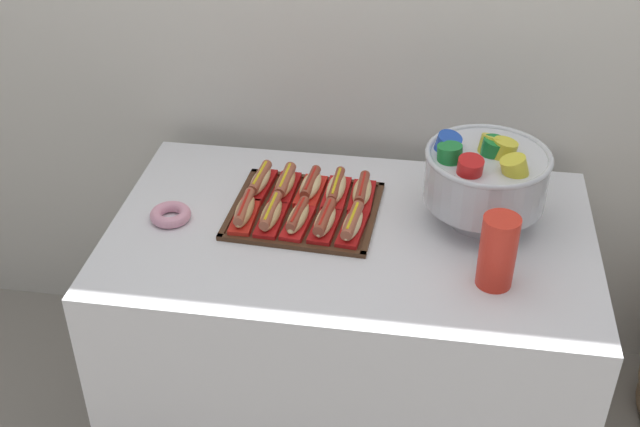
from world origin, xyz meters
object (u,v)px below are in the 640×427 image
at_px(hot_dog_9, 362,193).
at_px(punch_bowl, 485,175).
at_px(hot_dog_0, 244,212).
at_px(hot_dog_7, 311,187).
at_px(hot_dog_3, 325,221).
at_px(hot_dog_8, 336,190).
at_px(donut, 171,215).
at_px(hot_dog_6, 285,184).
at_px(cup_stack, 498,252).
at_px(buffet_table, 348,330).
at_px(hot_dog_2, 298,219).
at_px(hot_dog_5, 260,181).
at_px(hot_dog_1, 271,215).
at_px(hot_dog_4, 352,225).
at_px(serving_tray, 304,211).

xyz_separation_m(hot_dog_9, punch_bowl, (0.33, -0.05, 0.12)).
height_order(hot_dog_0, hot_dog_9, hot_dog_0).
bearing_deg(hot_dog_7, punch_bowl, -6.69).
height_order(hot_dog_3, hot_dog_8, hot_dog_3).
distance_m(hot_dog_3, hot_dog_8, 0.17).
bearing_deg(hot_dog_8, donut, -158.93).
height_order(hot_dog_0, hot_dog_6, hot_dog_0).
bearing_deg(cup_stack, hot_dog_8, 144.10).
bearing_deg(hot_dog_8, buffet_table, -67.03).
relative_size(hot_dog_0, hot_dog_9, 1.00).
distance_m(hot_dog_0, hot_dog_2, 0.15).
height_order(hot_dog_2, hot_dog_5, same).
height_order(hot_dog_1, hot_dog_7, hot_dog_1).
bearing_deg(buffet_table, hot_dog_0, -178.16).
xyz_separation_m(hot_dog_4, hot_dog_6, (-0.22, 0.18, -0.00)).
height_order(hot_dog_4, hot_dog_5, hot_dog_4).
distance_m(hot_dog_1, hot_dog_8, 0.22).
xyz_separation_m(hot_dog_3, hot_dog_4, (0.07, -0.00, -0.00)).
relative_size(hot_dog_1, hot_dog_7, 1.02).
relative_size(cup_stack, donut, 1.71).
height_order(hot_dog_1, hot_dog_2, hot_dog_1).
relative_size(hot_dog_7, donut, 1.47).
height_order(hot_dog_6, hot_dog_8, same).
relative_size(punch_bowl, cup_stack, 1.72).
relative_size(hot_dog_0, hot_dog_1, 0.98).
bearing_deg(hot_dog_2, buffet_table, 6.70).
xyz_separation_m(hot_dog_4, hot_dog_8, (-0.07, 0.17, -0.00)).
height_order(hot_dog_4, donut, hot_dog_4).
height_order(hot_dog_8, punch_bowl, punch_bowl).
xyz_separation_m(hot_dog_7, cup_stack, (0.51, -0.32, 0.06)).
distance_m(hot_dog_0, hot_dog_9, 0.34).
bearing_deg(hot_dog_2, hot_dog_4, -2.86).
relative_size(punch_bowl, donut, 2.93).
bearing_deg(hot_dog_1, punch_bowl, 10.51).
height_order(serving_tray, hot_dog_8, hot_dog_8).
bearing_deg(hot_dog_3, hot_dog_8, 87.14).
bearing_deg(hot_dog_9, hot_dog_7, 177.14).
relative_size(hot_dog_8, hot_dog_9, 1.07).
xyz_separation_m(hot_dog_7, hot_dog_8, (0.07, -0.00, 0.00)).
bearing_deg(cup_stack, punch_bowl, 97.19).
height_order(hot_dog_0, hot_dog_5, hot_dog_0).
distance_m(hot_dog_7, hot_dog_8, 0.08).
distance_m(hot_dog_3, hot_dog_7, 0.18).
bearing_deg(serving_tray, hot_dog_8, 44.87).
bearing_deg(buffet_table, hot_dog_9, 84.38).
height_order(hot_dog_4, hot_dog_7, same).
bearing_deg(hot_dog_5, hot_dog_9, -2.86).
height_order(buffet_table, hot_dog_5, hot_dog_5).
relative_size(hot_dog_2, cup_stack, 0.87).
relative_size(buffet_table, serving_tray, 3.13).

